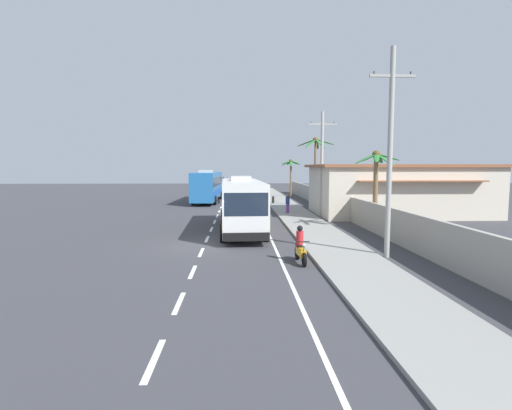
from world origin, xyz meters
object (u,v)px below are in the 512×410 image
at_px(coach_bus_foreground, 242,203).
at_px(palm_third, 376,173).
at_px(motorcycle_beside_bus, 264,206).
at_px(utility_pole_mid, 322,162).
at_px(palm_second, 316,155).
at_px(palm_nearest, 291,168).
at_px(motorcycle_trailing, 300,248).
at_px(coach_bus_far_lane, 208,185).
at_px(roadside_building, 398,190).
at_px(pedestrian_near_kerb, 288,203).
at_px(utility_pole_nearest, 390,150).

xyz_separation_m(coach_bus_foreground, palm_third, (8.81, -0.49, 1.94)).
bearing_deg(motorcycle_beside_bus, palm_third, -56.63).
relative_size(utility_pole_mid, palm_third, 1.65).
distance_m(palm_second, palm_third, 15.34).
relative_size(palm_nearest, palm_third, 1.00).
relative_size(palm_second, palm_third, 1.38).
distance_m(coach_bus_foreground, palm_nearest, 29.29).
bearing_deg(coach_bus_foreground, palm_third, -3.19).
height_order(coach_bus_foreground, motorcycle_beside_bus, coach_bus_foreground).
bearing_deg(motorcycle_beside_bus, palm_second, 41.97).
bearing_deg(motorcycle_trailing, coach_bus_far_lane, 101.98).
bearing_deg(palm_nearest, coach_bus_far_lane, -148.06).
distance_m(motorcycle_trailing, roadside_building, 20.55).
xyz_separation_m(motorcycle_beside_bus, palm_third, (6.68, -10.14, 3.17)).
height_order(palm_third, roadside_building, palm_third).
bearing_deg(coach_bus_far_lane, palm_nearest, 31.94).
height_order(coach_bus_far_lane, palm_nearest, palm_nearest).
relative_size(coach_bus_foreground, pedestrian_near_kerb, 6.93).
height_order(palm_second, roadside_building, palm_second).
height_order(palm_nearest, palm_third, palm_third).
xyz_separation_m(pedestrian_near_kerb, utility_pole_mid, (2.58, -1.94, 3.58)).
xyz_separation_m(utility_pole_mid, roadside_building, (7.13, 1.58, -2.36)).
bearing_deg(palm_nearest, palm_second, -86.95).
height_order(palm_nearest, roadside_building, palm_nearest).
xyz_separation_m(motorcycle_trailing, roadside_building, (11.31, 17.09, 1.56)).
bearing_deg(palm_second, pedestrian_near_kerb, -120.40).
bearing_deg(roadside_building, coach_bus_far_lane, 143.08).
relative_size(coach_bus_foreground, palm_second, 1.58).
bearing_deg(palm_third, coach_bus_far_lane, 120.09).
distance_m(utility_pole_nearest, palm_second, 22.84).
bearing_deg(palm_nearest, motorcycle_trailing, -96.92).
distance_m(coach_bus_far_lane, palm_second, 13.97).
bearing_deg(utility_pole_nearest, palm_nearest, 89.49).
xyz_separation_m(motorcycle_beside_bus, utility_pole_mid, (4.58, -3.07, 3.96)).
height_order(utility_pole_mid, palm_third, utility_pole_mid).
distance_m(coach_bus_far_lane, roadside_building, 22.23).
distance_m(coach_bus_foreground, utility_pole_nearest, 10.97).
bearing_deg(utility_pole_nearest, coach_bus_far_lane, 109.80).
relative_size(pedestrian_near_kerb, palm_third, 0.31).
bearing_deg(motorcycle_trailing, palm_nearest, 83.08).
height_order(motorcycle_beside_bus, utility_pole_nearest, utility_pole_nearest).
distance_m(coach_bus_foreground, roadside_building, 16.06).
distance_m(motorcycle_beside_bus, roadside_building, 11.91).
bearing_deg(pedestrian_near_kerb, roadside_building, -135.23).
bearing_deg(utility_pole_nearest, utility_pole_mid, 90.05).
height_order(utility_pole_nearest, roadside_building, utility_pole_nearest).
distance_m(pedestrian_near_kerb, utility_pole_mid, 4.82).
relative_size(utility_pole_nearest, roadside_building, 0.63).
relative_size(pedestrian_near_kerb, palm_nearest, 0.31).
xyz_separation_m(motorcycle_beside_bus, pedestrian_near_kerb, (2.00, -1.14, 0.38)).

